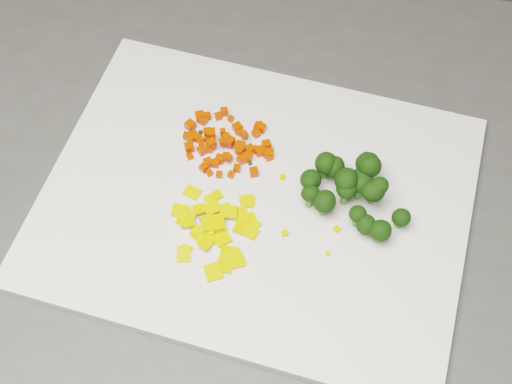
{
  "coord_description": "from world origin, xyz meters",
  "views": [
    {
      "loc": [
        -0.15,
        -0.2,
        1.55
      ],
      "look_at": [
        -0.16,
        0.19,
        0.92
      ],
      "focal_mm": 50.0,
      "sensor_mm": 36.0,
      "label": 1
    }
  ],
  "objects_px": {
    "pepper_pile": "(210,224)",
    "broccoli_pile": "(362,180)",
    "cutting_board": "(256,200)",
    "counter_block": "(223,348)",
    "carrot_pile": "(227,139)"
  },
  "relations": [
    {
      "from": "pepper_pile",
      "to": "broccoli_pile",
      "type": "height_order",
      "value": "broccoli_pile"
    },
    {
      "from": "cutting_board",
      "to": "pepper_pile",
      "type": "height_order",
      "value": "pepper_pile"
    },
    {
      "from": "counter_block",
      "to": "cutting_board",
      "type": "bearing_deg",
      "value": 2.08
    },
    {
      "from": "carrot_pile",
      "to": "pepper_pile",
      "type": "height_order",
      "value": "carrot_pile"
    },
    {
      "from": "pepper_pile",
      "to": "broccoli_pile",
      "type": "xyz_separation_m",
      "value": [
        0.16,
        0.04,
        0.02
      ]
    },
    {
      "from": "carrot_pile",
      "to": "broccoli_pile",
      "type": "xyz_separation_m",
      "value": [
        0.14,
        -0.06,
        0.01
      ]
    },
    {
      "from": "cutting_board",
      "to": "broccoli_pile",
      "type": "relative_size",
      "value": 3.75
    },
    {
      "from": "carrot_pile",
      "to": "broccoli_pile",
      "type": "distance_m",
      "value": 0.15
    },
    {
      "from": "carrot_pile",
      "to": "broccoli_pile",
      "type": "height_order",
      "value": "broccoli_pile"
    },
    {
      "from": "cutting_board",
      "to": "pepper_pile",
      "type": "xyz_separation_m",
      "value": [
        -0.05,
        -0.04,
        0.01
      ]
    },
    {
      "from": "cutting_board",
      "to": "carrot_pile",
      "type": "xyz_separation_m",
      "value": [
        -0.03,
        0.07,
        0.02
      ]
    },
    {
      "from": "carrot_pile",
      "to": "pepper_pile",
      "type": "xyz_separation_m",
      "value": [
        -0.01,
        -0.1,
        -0.01
      ]
    },
    {
      "from": "cutting_board",
      "to": "carrot_pile",
      "type": "relative_size",
      "value": 4.5
    },
    {
      "from": "cutting_board",
      "to": "counter_block",
      "type": "bearing_deg",
      "value": -177.92
    },
    {
      "from": "pepper_pile",
      "to": "counter_block",
      "type": "bearing_deg",
      "value": 99.68
    }
  ]
}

